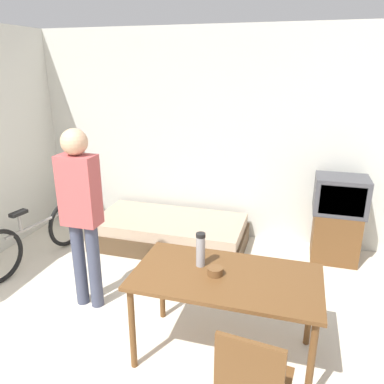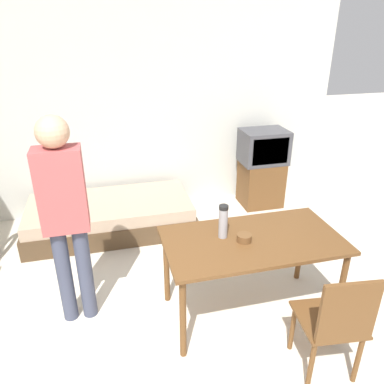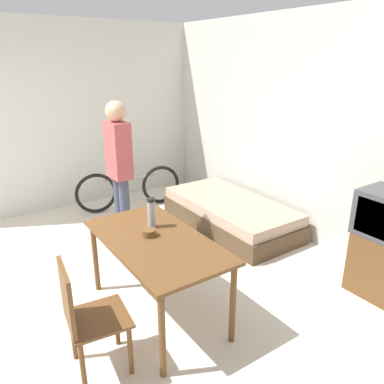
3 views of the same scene
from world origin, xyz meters
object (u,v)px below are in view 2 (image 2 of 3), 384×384
thermos_flask (223,220)px  daybed (111,216)px  person_standing (65,210)px  wooden_chair (336,321)px  mate_bowl (244,238)px  dining_table (252,247)px  tv (262,168)px

thermos_flask → daybed: bearing=117.4°
person_standing → wooden_chair: bearing=-31.5°
person_standing → thermos_flask: (1.18, -0.22, -0.13)m
daybed → mate_bowl: 2.07m
wooden_chair → thermos_flask: thermos_flask is taller
thermos_flask → mate_bowl: size_ratio=2.40×
dining_table → person_standing: size_ratio=0.82×
wooden_chair → mate_bowl: size_ratio=7.62×
person_standing → thermos_flask: 1.21m
dining_table → person_standing: 1.48m
person_standing → dining_table: bearing=-12.3°
daybed → wooden_chair: wooden_chair is taller
person_standing → mate_bowl: (1.32, -0.32, -0.25)m
person_standing → mate_bowl: person_standing is taller
tv → dining_table: (-0.95, -1.94, 0.13)m
tv → thermos_flask: 2.22m
tv → mate_bowl: size_ratio=8.90×
tv → thermos_flask: (-1.18, -1.85, 0.36)m
dining_table → thermos_flask: size_ratio=5.07×
dining_table → thermos_flask: bearing=158.8°
tv → mate_bowl: 2.22m
thermos_flask → mate_bowl: (0.14, -0.10, -0.12)m
mate_bowl → wooden_chair: bearing=-62.0°
wooden_chair → person_standing: person_standing is taller
daybed → mate_bowl: mate_bowl is taller
tv → person_standing: (-2.36, -1.63, 0.49)m
daybed → thermos_flask: (0.84, -1.63, 0.71)m
thermos_flask → mate_bowl: bearing=-36.1°
daybed → dining_table: dining_table is taller
dining_table → thermos_flask: thermos_flask is taller
mate_bowl → tv: bearing=62.1°
daybed → thermos_flask: size_ratio=6.92×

